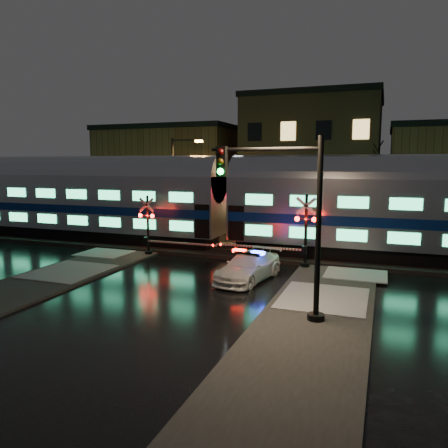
{
  "coord_description": "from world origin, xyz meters",
  "views": [
    {
      "loc": [
        8.69,
        -20.85,
        5.7
      ],
      "look_at": [
        0.05,
        2.5,
        2.2
      ],
      "focal_mm": 35.0,
      "sensor_mm": 36.0,
      "label": 1
    }
  ],
  "objects_px": {
    "crossing_signal_right": "(299,238)",
    "traffic_light": "(289,225)",
    "police_car": "(248,267)",
    "streetlight": "(176,181)",
    "crossing_signal_left": "(152,232)"
  },
  "relations": [
    {
      "from": "crossing_signal_right",
      "to": "traffic_light",
      "type": "relative_size",
      "value": 0.86
    },
    {
      "from": "police_car",
      "to": "traffic_light",
      "type": "xyz_separation_m",
      "value": [
        2.92,
        -4.66,
        2.84
      ]
    },
    {
      "from": "crossing_signal_right",
      "to": "traffic_light",
      "type": "distance_m",
      "value": 8.25
    },
    {
      "from": "traffic_light",
      "to": "police_car",
      "type": "bearing_deg",
      "value": 117.5
    },
    {
      "from": "police_car",
      "to": "streetlight",
      "type": "distance_m",
      "value": 13.84
    },
    {
      "from": "police_car",
      "to": "crossing_signal_right",
      "type": "bearing_deg",
      "value": 71.27
    },
    {
      "from": "police_car",
      "to": "crossing_signal_left",
      "type": "xyz_separation_m",
      "value": [
        -7.15,
        3.29,
        0.85
      ]
    },
    {
      "from": "crossing_signal_right",
      "to": "crossing_signal_left",
      "type": "relative_size",
      "value": 1.09
    },
    {
      "from": "police_car",
      "to": "traffic_light",
      "type": "bearing_deg",
      "value": -47.96
    },
    {
      "from": "crossing_signal_right",
      "to": "crossing_signal_left",
      "type": "height_order",
      "value": "crossing_signal_right"
    },
    {
      "from": "crossing_signal_right",
      "to": "streetlight",
      "type": "xyz_separation_m",
      "value": [
        -10.65,
        6.7,
        2.68
      ]
    },
    {
      "from": "crossing_signal_right",
      "to": "crossing_signal_left",
      "type": "distance_m",
      "value": 8.96
    },
    {
      "from": "streetlight",
      "to": "police_car",
      "type": "bearing_deg",
      "value": -48.51
    },
    {
      "from": "traffic_light",
      "to": "streetlight",
      "type": "height_order",
      "value": "streetlight"
    },
    {
      "from": "crossing_signal_right",
      "to": "traffic_light",
      "type": "xyz_separation_m",
      "value": [
        1.1,
        -7.97,
        1.85
      ]
    }
  ]
}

